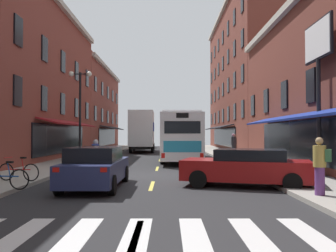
% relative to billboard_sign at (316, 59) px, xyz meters
% --- Properties ---
extents(ground_plane, '(34.80, 80.00, 0.10)m').
position_rel_billboard_sign_xyz_m(ground_plane, '(-7.05, 1.57, -5.20)').
color(ground_plane, '#28282B').
extents(lane_centre_dashes, '(0.14, 73.90, 0.01)m').
position_rel_billboard_sign_xyz_m(lane_centre_dashes, '(-7.05, 1.32, -5.15)').
color(lane_centre_dashes, '#DBCC4C').
rests_on(lane_centre_dashes, ground).
extents(crosswalk_near, '(7.10, 2.80, 0.01)m').
position_rel_billboard_sign_xyz_m(crosswalk_near, '(-7.05, -8.43, -5.15)').
color(crosswalk_near, silver).
rests_on(crosswalk_near, ground).
extents(sidewalk_left, '(3.00, 80.00, 0.14)m').
position_rel_billboard_sign_xyz_m(sidewalk_left, '(-12.95, 1.57, -5.08)').
color(sidewalk_left, '#A39E93').
rests_on(sidewalk_left, ground).
extents(sidewalk_right, '(3.00, 80.00, 0.14)m').
position_rel_billboard_sign_xyz_m(sidewalk_right, '(-1.15, 1.57, -5.08)').
color(sidewalk_right, '#A39E93').
rests_on(sidewalk_right, ground).
extents(billboard_sign, '(0.40, 2.63, 6.65)m').
position_rel_billboard_sign_xyz_m(billboard_sign, '(0.00, 0.00, 0.00)').
color(billboard_sign, black).
rests_on(billboard_sign, sidewalk_right).
extents(transit_bus, '(2.71, 12.24, 3.34)m').
position_rel_billboard_sign_xyz_m(transit_bus, '(-5.59, 11.07, -3.40)').
color(transit_bus, white).
rests_on(transit_bus, ground).
extents(box_truck, '(2.61, 8.31, 4.26)m').
position_rel_billboard_sign_xyz_m(box_truck, '(-9.18, 22.60, -2.98)').
color(box_truck, black).
rests_on(box_truck, ground).
extents(sedan_near, '(1.92, 4.60, 1.46)m').
position_rel_billboard_sign_xyz_m(sedan_near, '(-9.03, -2.42, -4.41)').
color(sedan_near, navy).
rests_on(sedan_near, ground).
extents(sedan_mid, '(4.89, 3.04, 1.36)m').
position_rel_billboard_sign_xyz_m(sedan_mid, '(-3.58, -2.13, -4.44)').
color(sedan_mid, maroon).
rests_on(sedan_mid, ground).
extents(sedan_far, '(2.02, 4.35, 1.38)m').
position_rel_billboard_sign_xyz_m(sedan_far, '(-9.44, 34.13, -4.45)').
color(sedan_far, '#144723').
rests_on(sedan_far, ground).
extents(motorcycle_rider, '(0.62, 2.07, 1.66)m').
position_rel_billboard_sign_xyz_m(motorcycle_rider, '(-9.97, 2.17, -4.44)').
color(motorcycle_rider, black).
rests_on(motorcycle_rider, ground).
extents(bicycle_near, '(1.71, 0.48, 0.91)m').
position_rel_billboard_sign_xyz_m(bicycle_near, '(-11.71, -3.74, -4.65)').
color(bicycle_near, black).
rests_on(bicycle_near, sidewalk_left).
extents(bicycle_mid, '(1.69, 0.51, 0.91)m').
position_rel_billboard_sign_xyz_m(bicycle_mid, '(-12.14, -1.61, -4.65)').
color(bicycle_mid, black).
rests_on(bicycle_mid, sidewalk_left).
extents(pedestrian_near, '(0.52, 0.45, 1.69)m').
position_rel_billboard_sign_xyz_m(pedestrian_near, '(-2.01, -4.76, -4.12)').
color(pedestrian_near, '#66387F').
rests_on(pedestrian_near, sidewalk_right).
extents(pedestrian_mid, '(0.36, 0.36, 1.82)m').
position_rel_billboard_sign_xyz_m(pedestrian_mid, '(-1.01, 14.30, -4.07)').
color(pedestrian_mid, black).
rests_on(pedestrian_mid, sidewalk_right).
extents(pedestrian_far, '(0.36, 0.36, 1.77)m').
position_rel_billboard_sign_xyz_m(pedestrian_far, '(-0.54, 16.30, -4.09)').
color(pedestrian_far, black).
rests_on(pedestrian_far, sidewalk_right).
extents(street_lamp_twin, '(1.42, 0.32, 5.62)m').
position_rel_billboard_sign_xyz_m(street_lamp_twin, '(-11.83, 6.49, -1.90)').
color(street_lamp_twin, black).
rests_on(street_lamp_twin, sidewalk_left).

